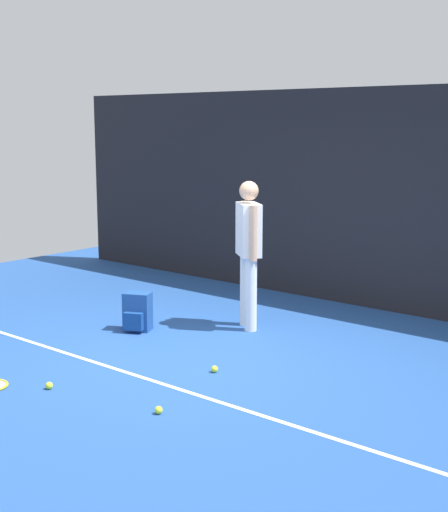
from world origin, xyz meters
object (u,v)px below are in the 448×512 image
Objects in this scene: tennis_player at (249,246)px; backpack at (137,313)px; tennis_ball_mid_court at (159,410)px; tennis_ball_by_fence at (49,386)px; tennis_ball_near_player at (215,369)px.

tennis_player is 3.86× the size of backpack.
tennis_ball_mid_court is (1.91, -1.57, -0.18)m from backpack.
tennis_player is 25.76× the size of tennis_ball_by_fence.
tennis_player is 2.83m from tennis_ball_mid_court.
tennis_ball_mid_court is (1.15, 0.23, 0.00)m from tennis_ball_by_fence.
tennis_player reaches higher than tennis_ball_by_fence.
tennis_player is 2.87m from tennis_ball_by_fence.
tennis_ball_near_player is 1.00× the size of tennis_ball_by_fence.
tennis_ball_near_player is at bearing 106.18° from tennis_ball_mid_court.
tennis_player is at bearing 19.78° from backpack.
tennis_player reaches higher than backpack.
tennis_ball_near_player is 1.00× the size of tennis_ball_mid_court.
tennis_player is at bearing 116.51° from tennis_ball_near_player.
tennis_player is 25.76× the size of tennis_ball_near_player.
tennis_ball_near_player is 1.10m from tennis_ball_mid_court.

